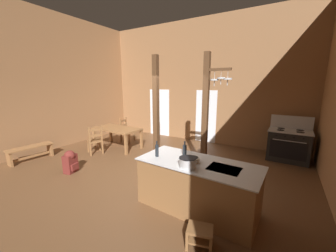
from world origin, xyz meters
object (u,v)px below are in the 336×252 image
(ladderback_chair_by_post, at_px, (95,141))
(stockpot_on_counter, at_px, (188,162))
(step_stool, at_px, (200,235))
(dining_table, at_px, (117,130))
(bench_along_left_wall, at_px, (31,151))
(ladderback_chair_near_window, at_px, (126,130))
(bottle_short_on_counter, at_px, (185,150))
(stove_range, at_px, (288,145))
(mixing_bowl_on_counter, at_px, (193,159))
(kitchen_island, at_px, (197,186))
(bottle_tall_on_counter, at_px, (157,150))
(backpack, at_px, (70,161))

(ladderback_chair_by_post, height_order, stockpot_on_counter, stockpot_on_counter)
(step_stool, distance_m, ladderback_chair_by_post, 4.82)
(dining_table, xyz_separation_m, bench_along_left_wall, (-1.38, -2.24, -0.35))
(ladderback_chair_near_window, height_order, bottle_short_on_counter, bottle_short_on_counter)
(ladderback_chair_by_post, bearing_deg, stockpot_on_counter, -18.52)
(stove_range, xyz_separation_m, dining_table, (-5.32, -1.76, 0.17))
(ladderback_chair_by_post, bearing_deg, stove_range, 25.36)
(mixing_bowl_on_counter, xyz_separation_m, bottle_short_on_counter, (-0.26, 0.20, 0.07))
(stockpot_on_counter, bearing_deg, dining_table, 150.18)
(step_stool, height_order, stockpot_on_counter, stockpot_on_counter)
(dining_table, bearing_deg, step_stool, -32.47)
(stove_range, xyz_separation_m, bench_along_left_wall, (-6.70, -4.01, -0.18))
(stove_range, height_order, bottle_short_on_counter, stove_range)
(kitchen_island, distance_m, ladderback_chair_near_window, 4.98)
(kitchen_island, bearing_deg, dining_table, 153.96)
(ladderback_chair_near_window, xyz_separation_m, bottle_tall_on_counter, (3.38, -2.83, 0.58))
(bench_along_left_wall, distance_m, bottle_tall_on_counter, 4.52)
(step_stool, relative_size, ladderback_chair_near_window, 0.44)
(bench_along_left_wall, height_order, stockpot_on_counter, stockpot_on_counter)
(bench_along_left_wall, bearing_deg, backpack, 3.16)
(ladderback_chair_near_window, bearing_deg, mixing_bowl_on_counter, -33.67)
(kitchen_island, height_order, backpack, kitchen_island)
(step_stool, relative_size, bottle_tall_on_counter, 1.36)
(kitchen_island, bearing_deg, mixing_bowl_on_counter, -169.75)
(kitchen_island, distance_m, step_stool, 0.94)
(stove_range, xyz_separation_m, ladderback_chair_near_window, (-5.63, -0.95, -0.03))
(kitchen_island, relative_size, ladderback_chair_by_post, 2.32)
(kitchen_island, distance_m, ladderback_chair_by_post, 4.19)
(bottle_tall_on_counter, bearing_deg, kitchen_island, 8.73)
(mixing_bowl_on_counter, height_order, bottle_short_on_counter, bottle_short_on_counter)
(kitchen_island, bearing_deg, bottle_tall_on_counter, -171.27)
(dining_table, relative_size, stockpot_on_counter, 4.83)
(kitchen_island, height_order, bottle_short_on_counter, bottle_short_on_counter)
(dining_table, height_order, mixing_bowl_on_counter, mixing_bowl_on_counter)
(ladderback_chair_by_post, xyz_separation_m, bottle_tall_on_counter, (3.26, -1.17, 0.58))
(step_stool, relative_size, mixing_bowl_on_counter, 1.76)
(ladderback_chair_by_post, relative_size, stockpot_on_counter, 2.66)
(step_stool, distance_m, backpack, 3.88)
(ladderback_chair_near_window, distance_m, bottle_short_on_counter, 4.62)
(step_stool, bearing_deg, stockpot_on_counter, 130.64)
(ladderback_chair_near_window, relative_size, mixing_bowl_on_counter, 3.97)
(backpack, bearing_deg, bottle_tall_on_counter, 2.75)
(bench_along_left_wall, xyz_separation_m, bottle_tall_on_counter, (4.46, 0.23, 0.73))
(step_stool, height_order, mixing_bowl_on_counter, mixing_bowl_on_counter)
(kitchen_island, xyz_separation_m, bottle_short_on_counter, (-0.36, 0.18, 0.57))
(ladderback_chair_by_post, bearing_deg, kitchen_island, -14.49)
(bench_along_left_wall, bearing_deg, bottle_short_on_counter, 6.18)
(stove_range, xyz_separation_m, bottle_tall_on_counter, (-2.25, -3.78, 0.55))
(ladderback_chair_by_post, height_order, bench_along_left_wall, ladderback_chair_by_post)
(bench_along_left_wall, height_order, bottle_tall_on_counter, bottle_tall_on_counter)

